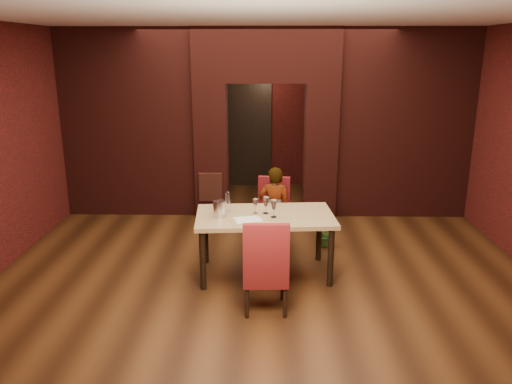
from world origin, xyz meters
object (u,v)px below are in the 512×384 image
Objects in this scene: person_seated at (274,209)px; wine_glass_a at (256,206)px; wine_bucket at (220,209)px; potted_plant at (326,234)px; dining_table at (265,244)px; chair_near at (265,264)px; chair_far at (272,214)px; water_bottle at (228,202)px; wine_glass_c at (274,209)px; wine_glass_b at (266,205)px.

wine_glass_a is (-0.25, -0.75, 0.28)m from person_seated.
wine_glass_a is 0.47m from wine_bucket.
wine_bucket is at bearing -144.27° from potted_plant.
chair_near is at bearing -93.69° from dining_table.
person_seated reaches higher than dining_table.
wine_glass_a is at bearing -137.88° from potted_plant.
chair_far is 1.07m from water_bottle.
person_seated is at bearing 75.95° from dining_table.
chair_far reaches higher than dining_table.
potted_plant is (0.81, 1.08, -0.74)m from wine_glass_c.
wine_bucket is at bearing 178.80° from wine_glass_c.
wine_glass_b is (-0.09, -0.86, 0.41)m from chair_far.
wine_glass_a is at bearing -84.09° from chair_near.
wine_glass_c is at bearing -46.59° from dining_table.
water_bottle is (-0.36, 0.07, 0.04)m from wine_glass_a.
wine_glass_c reaches higher than chair_far.
water_bottle is (-0.49, 0.07, 0.03)m from wine_glass_b.
wine_glass_a is 0.53× the size of potted_plant.
chair_far is 0.16m from person_seated.
dining_table is 7.76× the size of wine_glass_c.
chair_far is 1.09m from wine_glass_c.
water_bottle is at bearing 168.37° from wine_glass_a.
person_seated is 6.52× the size of wine_glass_a.
wine_glass_b is 0.18m from wine_glass_c.
wine_glass_a is at bearing 155.82° from dining_table.
potted_plant is at bearing 35.73° from wine_bucket.
wine_glass_c is at bearing -126.69° from potted_plant.
person_seated is at bearing 88.51° from wine_glass_c.
wine_glass_b is 0.97× the size of wine_glass_c.
water_bottle is (-0.58, -0.79, 0.43)m from chair_far.
chair_far is 1.26m from wine_bucket.
person_seated is (0.03, -0.11, 0.11)m from chair_far.
wine_bucket is (-0.45, -0.13, 0.00)m from wine_glass_a.
chair_far is 0.88m from potted_plant.
wine_bucket reaches higher than potted_plant.
chair_far reaches higher than wine_glass_b.
wine_glass_c reaches higher than wine_glass_a.
wine_glass_b reaches higher than wine_glass_a.
chair_near reaches higher than wine_glass_a.
chair_near is 0.91m from wine_glass_c.
dining_table reaches higher than potted_plant.
wine_bucket reaches higher than wine_glass_a.
chair_near is at bearing -55.23° from wine_bucket.
chair_far is at bearing 79.04° from dining_table.
dining_table is 0.54m from wine_glass_c.
wine_bucket is at bearing -115.63° from chair_far.
wine_glass_c is 0.68m from wine_bucket.
wine_glass_c is 1.11× the size of wine_bucket.
dining_table is 9.04× the size of wine_glass_a.
wine_glass_b reaches higher than dining_table.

